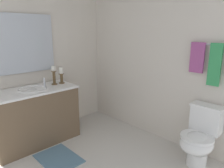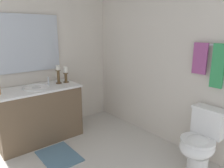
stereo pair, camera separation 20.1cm
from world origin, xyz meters
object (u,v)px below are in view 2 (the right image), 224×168
at_px(vanity_cabinet, 39,114).
at_px(mirror, 26,44).
at_px(candle_holder_tall, 66,74).
at_px(towel_center, 218,66).
at_px(bath_mat, 59,156).
at_px(sink_basin, 37,90).
at_px(candle_holder_short, 58,74).
at_px(toilet, 200,141).
at_px(towel_near_vanity, 200,58).
at_px(towel_bar, 221,45).

xyz_separation_m(vanity_cabinet, mirror, (-0.28, 0.00, 1.04)).
relative_size(vanity_cabinet, candle_holder_tall, 4.86).
bearing_deg(towel_center, bath_mat, -133.09).
height_order(sink_basin, candle_holder_tall, candle_holder_tall).
relative_size(candle_holder_tall, candle_holder_short, 0.87).
bearing_deg(candle_holder_tall, toilet, 19.80).
distance_m(candle_holder_short, towel_center, 2.24).
height_order(vanity_cabinet, candle_holder_tall, candle_holder_tall).
bearing_deg(sink_basin, towel_near_vanity, 39.25).
height_order(towel_bar, bath_mat, towel_bar).
bearing_deg(candle_holder_tall, vanity_cabinet, -86.92).
height_order(toilet, towel_center, towel_center).
distance_m(candle_holder_short, towel_bar, 2.29).
distance_m(vanity_cabinet, mirror, 1.07).
height_order(candle_holder_short, towel_near_vanity, towel_near_vanity).
relative_size(toilet, towel_center, 1.47).
xyz_separation_m(candle_holder_tall, toilet, (1.96, 0.71, -0.59)).
bearing_deg(towel_bar, mirror, -147.34).
bearing_deg(vanity_cabinet, bath_mat, 0.00).
bearing_deg(toilet, towel_near_vanity, 136.58).
distance_m(vanity_cabinet, candle_holder_short, 0.68).
distance_m(candle_holder_tall, towel_center, 2.18).
bearing_deg(vanity_cabinet, candle_holder_tall, 93.08).
relative_size(candle_holder_short, towel_bar, 0.44).
relative_size(mirror, towel_center, 2.02).
xyz_separation_m(candle_holder_short, bath_mat, (0.66, -0.37, -0.97)).
relative_size(candle_holder_tall, towel_near_vanity, 0.67).
bearing_deg(towel_near_vanity, sink_basin, -140.75).
bearing_deg(candle_holder_short, vanity_cabinet, -84.56).
height_order(towel_center, bath_mat, towel_center).
xyz_separation_m(sink_basin, towel_bar, (1.94, 1.42, 0.69)).
bearing_deg(towel_bar, towel_center, -90.00).
distance_m(toilet, bath_mat, 1.81).
bearing_deg(towel_near_vanity, candle_holder_short, -149.50).
relative_size(mirror, towel_bar, 1.55).
distance_m(towel_near_vanity, towel_center, 0.23).
relative_size(sink_basin, candle_holder_short, 1.38).
relative_size(vanity_cabinet, towel_bar, 1.85).
bearing_deg(bath_mat, towel_near_vanity, 52.12).
height_order(vanity_cabinet, candle_holder_short, candle_holder_short).
bearing_deg(mirror, towel_bar, 32.66).
bearing_deg(towel_near_vanity, vanity_cabinet, -140.73).
bearing_deg(candle_holder_tall, bath_mat, -37.20).
bearing_deg(mirror, sink_basin, 0.20).
relative_size(mirror, bath_mat, 1.71).
height_order(sink_basin, mirror, mirror).
height_order(candle_holder_short, toilet, candle_holder_short).
distance_m(toilet, towel_near_vanity, 0.99).
relative_size(sink_basin, towel_bar, 0.61).
relative_size(candle_holder_tall, towel_center, 0.50).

